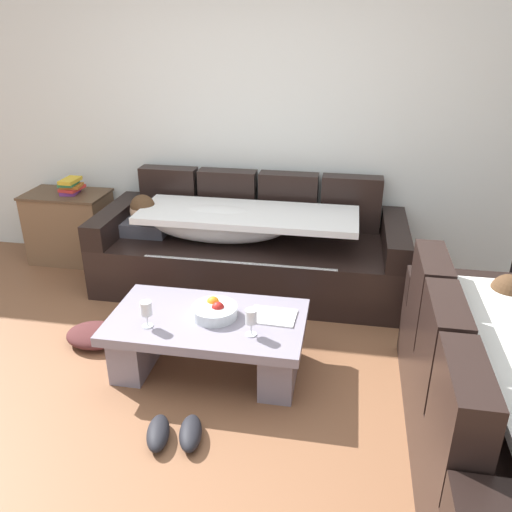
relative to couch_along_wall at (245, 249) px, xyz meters
name	(u,v)px	position (x,y,z in m)	size (l,w,h in m)	color
ground_plane	(176,413)	(-0.08, -1.63, -0.33)	(14.00, 14.00, 0.00)	brown
back_wall	(247,111)	(-0.08, 0.52, 1.02)	(9.00, 0.10, 2.70)	white
couch_along_wall	(245,249)	(0.00, 0.00, 0.00)	(2.45, 0.92, 0.88)	black
couch_near_window	(509,405)	(1.64, -1.65, 0.01)	(0.92, 1.87, 0.88)	black
coffee_table	(208,337)	(0.00, -1.19, -0.09)	(1.20, 0.68, 0.38)	gray
fruit_bowl	(215,310)	(0.04, -1.16, 0.09)	(0.28, 0.28, 0.10)	silver
wine_glass_near_left	(146,309)	(-0.32, -1.35, 0.17)	(0.07, 0.07, 0.17)	silver
wine_glass_near_right	(251,318)	(0.30, -1.33, 0.17)	(0.07, 0.07, 0.17)	silver
open_magazine	(273,316)	(0.40, -1.11, 0.06)	(0.28, 0.21, 0.01)	white
side_cabinet	(71,227)	(-1.67, 0.22, -0.01)	(0.72, 0.44, 0.64)	brown
book_stack_on_cabinet	(71,186)	(-1.61, 0.22, 0.38)	(0.19, 0.24, 0.14)	#72337F
pair_of_shoes	(174,433)	(-0.02, -1.83, -0.28)	(0.35, 0.32, 0.09)	black
crumpled_garment	(95,335)	(-0.85, -1.04, -0.27)	(0.40, 0.32, 0.12)	#4C2323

